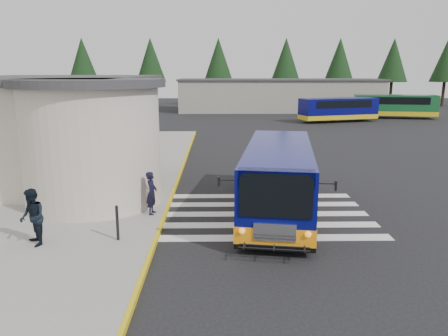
{
  "coord_description": "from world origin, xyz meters",
  "views": [
    {
      "loc": [
        -2.09,
        -16.36,
        5.26
      ],
      "look_at": [
        -1.87,
        -0.5,
        1.71
      ],
      "focal_mm": 35.0,
      "sensor_mm": 36.0,
      "label": 1
    }
  ],
  "objects_px": {
    "bollard": "(117,223)",
    "far_bus_b": "(395,105)",
    "pedestrian_a": "(152,193)",
    "far_bus_a": "(338,109)",
    "pedestrian_b": "(32,217)",
    "transit_bus": "(278,181)"
  },
  "relations": [
    {
      "from": "pedestrian_a",
      "to": "bollard",
      "type": "bearing_deg",
      "value": 169.14
    },
    {
      "from": "pedestrian_a",
      "to": "far_bus_b",
      "type": "relative_size",
      "value": 0.17
    },
    {
      "from": "bollard",
      "to": "far_bus_a",
      "type": "height_order",
      "value": "far_bus_a"
    },
    {
      "from": "bollard",
      "to": "far_bus_b",
      "type": "xyz_separation_m",
      "value": [
        23.05,
        36.45,
        0.77
      ]
    },
    {
      "from": "pedestrian_b",
      "to": "bollard",
      "type": "xyz_separation_m",
      "value": [
        2.41,
        0.37,
        -0.31
      ]
    },
    {
      "from": "pedestrian_b",
      "to": "far_bus_a",
      "type": "relative_size",
      "value": 0.2
    },
    {
      "from": "pedestrian_a",
      "to": "pedestrian_b",
      "type": "relative_size",
      "value": 0.91
    },
    {
      "from": "transit_bus",
      "to": "pedestrian_b",
      "type": "xyz_separation_m",
      "value": [
        -7.75,
        -3.37,
        -0.21
      ]
    },
    {
      "from": "transit_bus",
      "to": "bollard",
      "type": "xyz_separation_m",
      "value": [
        -5.34,
        -3.0,
        -0.52
      ]
    },
    {
      "from": "pedestrian_a",
      "to": "far_bus_a",
      "type": "distance_m",
      "value": 33.92
    },
    {
      "from": "pedestrian_b",
      "to": "transit_bus",
      "type": "bearing_deg",
      "value": 79.42
    },
    {
      "from": "transit_bus",
      "to": "far_bus_b",
      "type": "relative_size",
      "value": 1.03
    },
    {
      "from": "pedestrian_b",
      "to": "pedestrian_a",
      "type": "bearing_deg",
      "value": 98.81
    },
    {
      "from": "bollard",
      "to": "far_bus_b",
      "type": "distance_m",
      "value": 43.13
    },
    {
      "from": "transit_bus",
      "to": "far_bus_a",
      "type": "relative_size",
      "value": 1.09
    },
    {
      "from": "pedestrian_a",
      "to": "far_bus_a",
      "type": "xyz_separation_m",
      "value": [
        15.0,
        30.42,
        0.44
      ]
    },
    {
      "from": "bollard",
      "to": "far_bus_b",
      "type": "height_order",
      "value": "far_bus_b"
    },
    {
      "from": "pedestrian_a",
      "to": "far_bus_b",
      "type": "bearing_deg",
      "value": -28.94
    },
    {
      "from": "pedestrian_a",
      "to": "pedestrian_b",
      "type": "height_order",
      "value": "pedestrian_b"
    },
    {
      "from": "transit_bus",
      "to": "far_bus_b",
      "type": "distance_m",
      "value": 37.85
    },
    {
      "from": "transit_bus",
      "to": "far_bus_a",
      "type": "xyz_separation_m",
      "value": [
        10.35,
        29.93,
        0.16
      ]
    },
    {
      "from": "transit_bus",
      "to": "pedestrian_b",
      "type": "height_order",
      "value": "transit_bus"
    }
  ]
}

